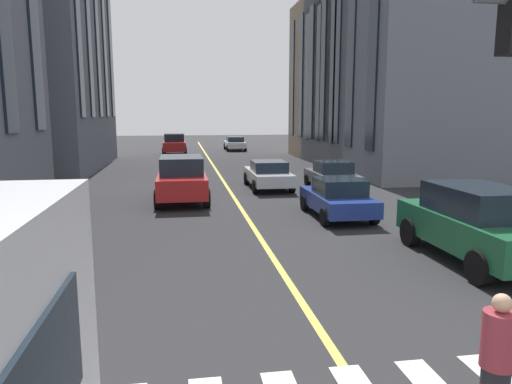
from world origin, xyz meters
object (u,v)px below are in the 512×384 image
object	(u,v)px
car_blue_mid	(338,198)
car_white_parked_b	(235,143)
car_red_oncoming	(175,144)
pedestrian_near	(497,363)
car_grey_trailing	(332,175)
car_silver_far	(268,174)
car_red_near	(182,178)
car_green_parked_a	(477,223)

from	to	relation	value
car_blue_mid	car_white_parked_b	world-z (taller)	car_blue_mid
car_blue_mid	car_red_oncoming	distance (m)	28.35
car_blue_mid	pedestrian_near	bearing A→B (deg)	170.28
car_grey_trailing	car_blue_mid	bearing A→B (deg)	163.85
car_silver_far	car_white_parked_b	bearing A→B (deg)	-2.74
car_red_oncoming	car_red_near	bearing A→B (deg)	-178.64
car_silver_far	car_grey_trailing	distance (m)	3.08
car_red_oncoming	car_white_parked_b	bearing A→B (deg)	-56.02
car_white_parked_b	car_green_parked_a	xyz separation A→B (m)	(-37.12, -1.77, 0.27)
car_red_oncoming	car_grey_trailing	xyz separation A→B (m)	(-21.74, -7.70, -0.27)
car_red_oncoming	car_white_parked_b	size ratio (longest dim) A/B	1.07
car_blue_mid	car_silver_far	bearing A→B (deg)	10.16
car_silver_far	car_green_parked_a	bearing A→B (deg)	-166.42
car_blue_mid	car_red_near	distance (m)	6.75
car_white_parked_b	pedestrian_near	distance (m)	43.01
car_red_near	car_red_oncoming	world-z (taller)	same
pedestrian_near	car_red_oncoming	bearing A→B (deg)	5.92
car_grey_trailing	pedestrian_near	bearing A→B (deg)	168.01
pedestrian_near	car_white_parked_b	bearing A→B (deg)	-2.52
car_red_near	car_grey_trailing	bearing A→B (deg)	-74.75
pedestrian_near	car_grey_trailing	bearing A→B (deg)	-11.99
car_blue_mid	pedestrian_near	world-z (taller)	pedestrian_near
car_white_parked_b	pedestrian_near	world-z (taller)	pedestrian_near
car_silver_far	car_red_oncoming	distance (m)	21.41
car_red_near	pedestrian_near	world-z (taller)	car_red_near
car_silver_far	car_white_parked_b	size ratio (longest dim) A/B	1.00
car_white_parked_b	car_silver_far	bearing A→B (deg)	177.26
car_red_near	car_green_parked_a	size ratio (longest dim) A/B	1.00
car_green_parked_a	car_blue_mid	bearing A→B (deg)	17.77
car_white_parked_b	car_green_parked_a	distance (m)	37.16
car_grey_trailing	car_red_oncoming	bearing A→B (deg)	19.50
car_blue_mid	car_green_parked_a	world-z (taller)	car_green_parked_a
car_blue_mid	car_red_near	bearing A→B (deg)	53.29
car_red_near	car_white_parked_b	distance (m)	28.20
car_blue_mid	car_grey_trailing	bearing A→B (deg)	-16.15
car_red_oncoming	car_silver_far	bearing A→B (deg)	-167.20
car_red_oncoming	car_grey_trailing	bearing A→B (deg)	-160.50
car_blue_mid	car_green_parked_a	distance (m)	5.68
car_silver_far	car_blue_mid	bearing A→B (deg)	-169.84
car_silver_far	pedestrian_near	world-z (taller)	pedestrian_near
car_blue_mid	car_red_near	xyz separation A→B (m)	(4.03, 5.41, 0.27)
car_green_parked_a	car_red_oncoming	bearing A→B (deg)	13.09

